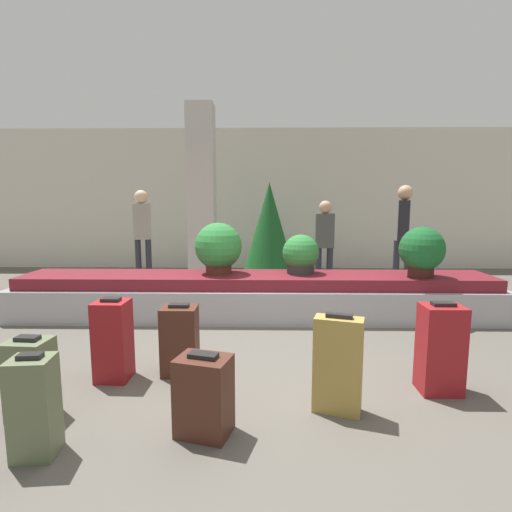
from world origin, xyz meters
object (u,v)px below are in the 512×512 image
Objects in this scene: traveler_2 at (325,238)px; suitcase_3 at (204,395)px; pillar at (202,199)px; potted_plant_0 at (218,248)px; decorated_tree at (269,227)px; suitcase_2 at (113,340)px; suitcase_1 at (34,407)px; suitcase_4 at (338,365)px; suitcase_5 at (180,340)px; suitcase_0 at (440,349)px; potted_plant_1 at (301,255)px; traveler_0 at (404,227)px; suitcase_6 at (31,379)px; potted_plant_2 at (422,251)px; traveler_1 at (142,228)px.

suitcase_3 is at bearing 75.40° from traveler_2.
potted_plant_0 is at bearing -74.04° from pillar.
suitcase_2 is at bearing -107.73° from decorated_tree.
suitcase_1 is (-0.35, -4.69, -1.28)m from pillar.
suitcase_1 is 0.87× the size of suitcase_4.
suitcase_2 reaches higher than suitcase_5.
suitcase_0 reaches higher than suitcase_4.
decorated_tree reaches higher than potted_plant_1.
potted_plant_1 is (1.12, 0.05, -0.10)m from potted_plant_0.
traveler_0 reaches higher than suitcase_4.
suitcase_5 is at bearing -94.53° from potted_plant_0.
decorated_tree is at bearing -39.08° from traveler_2.
suitcase_4 is 1.23× the size of suitcase_6.
potted_plant_2 is 0.34× the size of decorated_tree.
potted_plant_2 reaches higher than suitcase_3.
suitcase_3 is 1.07× the size of potted_plant_1.
potted_plant_0 reaches higher than potted_plant_2.
traveler_2 reaches higher than potted_plant_1.
suitcase_2 is 0.98× the size of suitcase_4.
potted_plant_1 is (1.58, -1.55, -0.76)m from pillar.
suitcase_2 is 4.79m from decorated_tree.
suitcase_3 is (1.01, 0.25, -0.05)m from suitcase_1.
potted_plant_0 is 0.44× the size of traveler_2.
suitcase_3 is 5.36m from traveler_1.
traveler_2 reaches higher than suitcase_6.
potted_plant_2 reaches higher than suitcase_6.
suitcase_4 is (-0.91, -0.33, -0.00)m from suitcase_0.
suitcase_3 is at bearing -83.54° from traveler_1.
suitcase_6 is at bearing -112.25° from potted_plant_0.
suitcase_2 is at bearing -109.63° from potted_plant_0.
traveler_2 reaches higher than potted_plant_0.
suitcase_2 is 4.39m from traveler_2.
potted_plant_2 is at bearing 31.01° from suitcase_5.
traveler_0 reaches higher than traveler_1.
pillar is at bearing 87.18° from suitcase_2.
suitcase_2 is 2.80m from potted_plant_1.
traveler_0 reaches higher than suitcase_5.
pillar reaches higher than traveler_1.
suitcase_0 is 2.48m from potted_plant_1.
decorated_tree reaches higher than suitcase_0.
suitcase_0 is at bearing -46.62° from potted_plant_0.
suitcase_0 is at bearing 11.39° from suitcase_1.
suitcase_3 is at bearing -133.00° from potted_plant_2.
suitcase_4 is 5.50m from traveler_1.
suitcase_2 is at bearing 63.68° from suitcase_6.
potted_plant_0 reaches higher than suitcase_5.
potted_plant_0 is 2.68m from potted_plant_2.
potted_plant_0 reaches higher than suitcase_3.
suitcase_5 is 1.00× the size of potted_plant_2.
suitcase_1 is 0.89× the size of suitcase_2.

